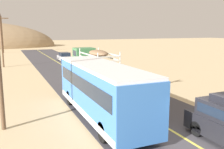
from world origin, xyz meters
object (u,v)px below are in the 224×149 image
Objects in this scene: livestock_truck at (89,58)px; power_pole_far at (2,33)px; car_far at (65,57)px; power_pole_mid at (1,39)px; bus at (101,89)px.

power_pole_far is at bearing 106.27° from livestock_truck.
livestock_truck is 2.20× the size of car_far.
power_pole_mid is (-9.76, 9.16, 2.19)m from livestock_truck.
power_pole_far is (-5.42, 48.92, 2.73)m from bus.
bus is 1.35× the size of power_pole_mid.
power_pole_far reaches higher than livestock_truck.
car_far is at bearing 91.11° from livestock_truck.
power_pole_mid is at bearing -90.00° from power_pole_far.
power_pole_far reaches higher than car_far.
power_pole_mid is at bearing 136.84° from livestock_truck.
livestock_truck is 34.95m from power_pole_far.
power_pole_far reaches higher than power_pole_mid.
car_far is (-0.24, 12.49, -1.10)m from livestock_truck.
bus is at bearing -105.67° from livestock_truck.
power_pole_mid is (-5.42, 24.62, 2.23)m from bus.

